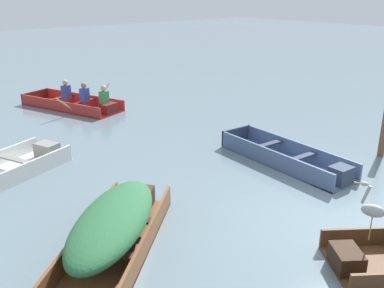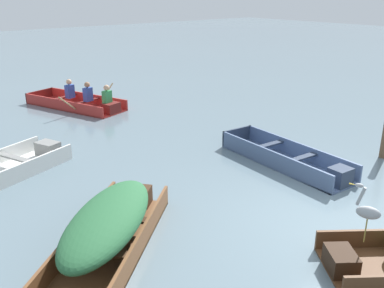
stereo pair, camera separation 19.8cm
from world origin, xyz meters
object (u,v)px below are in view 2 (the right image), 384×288
at_px(skiff_wooden_brown_mid_moored, 109,224).
at_px(rowboat_red_with_crew, 80,102).
at_px(heron_on_dinghy, 367,211).
at_px(skiff_slate_blue_near_moored, 289,160).
at_px(skiff_white_far_moored, 4,169).

distance_m(skiff_wooden_brown_mid_moored, rowboat_red_with_crew, 8.51).
bearing_deg(heron_on_dinghy, rowboat_red_with_crew, 85.43).
relative_size(rowboat_red_with_crew, heron_on_dinghy, 4.45).
xyz_separation_m(rowboat_red_with_crew, heron_on_dinghy, (-0.84, -10.48, 0.70)).
height_order(skiff_wooden_brown_mid_moored, heron_on_dinghy, heron_on_dinghy).
bearing_deg(rowboat_red_with_crew, skiff_slate_blue_near_moored, -79.71).
distance_m(skiff_wooden_brown_mid_moored, heron_on_dinghy, 3.66).
height_order(skiff_slate_blue_near_moored, rowboat_red_with_crew, rowboat_red_with_crew).
bearing_deg(skiff_slate_blue_near_moored, skiff_white_far_moored, 144.95).
distance_m(skiff_slate_blue_near_moored, rowboat_red_with_crew, 7.64).
bearing_deg(skiff_wooden_brown_mid_moored, skiff_white_far_moored, 95.19).
relative_size(skiff_white_far_moored, rowboat_red_with_crew, 0.87).
bearing_deg(skiff_wooden_brown_mid_moored, skiff_slate_blue_near_moored, 3.91).
xyz_separation_m(skiff_wooden_brown_mid_moored, rowboat_red_with_crew, (3.32, 7.83, -0.23)).
relative_size(skiff_slate_blue_near_moored, heron_on_dinghy, 4.00).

